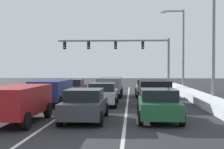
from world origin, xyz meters
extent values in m
plane|color=#28282B|center=(0.00, 13.05, 0.00)|extent=(120.00, 120.00, 0.00)
cube|color=silver|center=(1.70, 16.32, 0.00)|extent=(0.14, 35.90, 0.01)
cube|color=silver|center=(-1.70, 16.32, 0.00)|extent=(0.14, 35.90, 0.01)
cube|color=white|center=(7.00, 16.32, 0.30)|extent=(1.32, 35.90, 0.61)
cube|color=white|center=(-7.00, 16.32, 0.36)|extent=(1.95, 35.90, 0.71)
cube|color=#1E5633|center=(3.29, 7.74, 0.63)|extent=(1.82, 4.50, 0.70)
cube|color=black|center=(3.29, 7.59, 1.23)|extent=(1.64, 2.20, 0.55)
cube|color=red|center=(2.59, 5.54, 0.75)|extent=(0.24, 0.08, 0.14)
cube|color=red|center=(3.98, 5.54, 0.75)|extent=(0.24, 0.08, 0.14)
cylinder|color=black|center=(2.40, 9.29, 0.33)|extent=(0.22, 0.66, 0.66)
cylinder|color=black|center=(4.18, 9.29, 0.33)|extent=(0.22, 0.66, 0.66)
cylinder|color=black|center=(2.40, 6.19, 0.33)|extent=(0.22, 0.66, 0.66)
cylinder|color=black|center=(4.18, 6.19, 0.33)|extent=(0.22, 0.66, 0.66)
cube|color=black|center=(3.55, 14.74, 1.04)|extent=(1.95, 4.90, 1.25)
cube|color=black|center=(3.55, 12.33, 1.32)|extent=(1.56, 0.06, 0.55)
cube|color=red|center=(2.77, 12.34, 0.94)|extent=(0.20, 0.08, 0.28)
cube|color=red|center=(4.33, 12.34, 0.94)|extent=(0.20, 0.08, 0.28)
cylinder|color=black|center=(2.59, 16.44, 0.37)|extent=(0.25, 0.74, 0.74)
cylinder|color=black|center=(4.50, 16.44, 0.37)|extent=(0.25, 0.74, 0.74)
cylinder|color=black|center=(2.59, 13.04, 0.37)|extent=(0.25, 0.74, 0.74)
cylinder|color=black|center=(4.50, 13.04, 0.37)|extent=(0.25, 0.74, 0.74)
cube|color=#937F60|center=(3.33, 20.89, 0.63)|extent=(1.82, 4.50, 0.70)
cube|color=black|center=(3.33, 20.74, 1.23)|extent=(1.64, 2.20, 0.55)
cube|color=red|center=(2.64, 18.69, 0.75)|extent=(0.24, 0.08, 0.14)
cube|color=red|center=(4.02, 18.69, 0.75)|extent=(0.24, 0.08, 0.14)
cylinder|color=black|center=(2.44, 22.44, 0.33)|extent=(0.22, 0.66, 0.66)
cylinder|color=black|center=(4.22, 22.44, 0.33)|extent=(0.22, 0.66, 0.66)
cylinder|color=black|center=(2.44, 19.34, 0.33)|extent=(0.22, 0.66, 0.66)
cylinder|color=black|center=(4.22, 19.34, 0.33)|extent=(0.22, 0.66, 0.66)
cube|color=#38383D|center=(-0.23, 7.46, 0.63)|extent=(1.82, 4.50, 0.70)
cube|color=black|center=(-0.23, 7.31, 1.23)|extent=(1.64, 2.20, 0.55)
cube|color=red|center=(-0.92, 5.26, 0.75)|extent=(0.24, 0.08, 0.14)
cube|color=red|center=(0.46, 5.26, 0.75)|extent=(0.24, 0.08, 0.14)
cylinder|color=black|center=(-1.12, 9.01, 0.33)|extent=(0.22, 0.66, 0.66)
cylinder|color=black|center=(0.66, 9.01, 0.33)|extent=(0.22, 0.66, 0.66)
cylinder|color=black|center=(-1.12, 5.91, 0.33)|extent=(0.22, 0.66, 0.66)
cylinder|color=black|center=(0.66, 5.91, 0.33)|extent=(0.22, 0.66, 0.66)
cube|color=#B7BABF|center=(0.07, 13.78, 0.63)|extent=(1.82, 4.50, 0.70)
cube|color=black|center=(0.07, 13.63, 1.23)|extent=(1.64, 2.20, 0.55)
cube|color=red|center=(-0.62, 11.58, 0.75)|extent=(0.24, 0.08, 0.14)
cube|color=red|center=(0.76, 11.58, 0.75)|extent=(0.24, 0.08, 0.14)
cylinder|color=black|center=(-0.82, 15.33, 0.33)|extent=(0.22, 0.66, 0.66)
cylinder|color=black|center=(0.96, 15.33, 0.33)|extent=(0.22, 0.66, 0.66)
cylinder|color=black|center=(-0.82, 12.23, 0.33)|extent=(0.22, 0.66, 0.66)
cylinder|color=black|center=(0.96, 12.23, 0.33)|extent=(0.22, 0.66, 0.66)
cube|color=slate|center=(0.10, 20.38, 1.04)|extent=(1.95, 4.90, 1.25)
cube|color=black|center=(0.10, 17.97, 1.32)|extent=(1.56, 0.06, 0.55)
cube|color=red|center=(-0.68, 17.98, 0.94)|extent=(0.20, 0.08, 0.28)
cube|color=red|center=(0.88, 17.98, 0.94)|extent=(0.20, 0.08, 0.28)
cylinder|color=black|center=(-0.85, 22.08, 0.37)|extent=(0.25, 0.74, 0.74)
cylinder|color=black|center=(1.06, 22.08, 0.37)|extent=(0.25, 0.74, 0.74)
cylinder|color=black|center=(-0.85, 18.68, 0.37)|extent=(0.25, 0.74, 0.74)
cylinder|color=black|center=(1.06, 18.68, 0.37)|extent=(0.25, 0.74, 0.74)
cube|color=maroon|center=(-3.20, 6.60, 1.04)|extent=(1.95, 4.90, 1.25)
cube|color=red|center=(-2.42, 4.20, 0.94)|extent=(0.20, 0.08, 0.28)
cylinder|color=black|center=(-4.16, 8.30, 0.37)|extent=(0.25, 0.74, 0.74)
cylinder|color=black|center=(-2.25, 8.30, 0.37)|extent=(0.25, 0.74, 0.74)
cylinder|color=black|center=(-2.25, 4.90, 0.37)|extent=(0.25, 0.74, 0.74)
cube|color=navy|center=(-3.39, 13.73, 1.04)|extent=(1.95, 4.90, 1.25)
cube|color=black|center=(-3.39, 11.32, 1.32)|extent=(1.56, 0.06, 0.55)
cube|color=red|center=(-4.17, 11.33, 0.94)|extent=(0.20, 0.08, 0.28)
cube|color=red|center=(-2.61, 11.33, 0.94)|extent=(0.20, 0.08, 0.28)
cylinder|color=black|center=(-4.35, 15.43, 0.37)|extent=(0.25, 0.74, 0.74)
cylinder|color=black|center=(-2.44, 15.43, 0.37)|extent=(0.25, 0.74, 0.74)
cylinder|color=black|center=(-4.35, 12.03, 0.37)|extent=(0.25, 0.74, 0.74)
cylinder|color=black|center=(-2.44, 12.03, 0.37)|extent=(0.25, 0.74, 0.74)
cube|color=maroon|center=(-3.20, 20.79, 0.63)|extent=(1.82, 4.50, 0.70)
cube|color=black|center=(-3.20, 20.64, 1.23)|extent=(1.64, 2.20, 0.55)
cube|color=red|center=(-3.89, 18.59, 0.75)|extent=(0.24, 0.08, 0.14)
cube|color=red|center=(-2.51, 18.59, 0.75)|extent=(0.24, 0.08, 0.14)
cylinder|color=black|center=(-4.09, 22.34, 0.33)|extent=(0.22, 0.66, 0.66)
cylinder|color=black|center=(-2.31, 22.34, 0.33)|extent=(0.22, 0.66, 0.66)
cylinder|color=black|center=(-4.09, 19.24, 0.33)|extent=(0.22, 0.66, 0.66)
cylinder|color=black|center=(-2.31, 19.24, 0.33)|extent=(0.22, 0.66, 0.66)
cylinder|color=slate|center=(6.60, 32.64, 3.10)|extent=(0.28, 0.28, 6.20)
cube|color=slate|center=(-0.33, 32.64, 5.95)|extent=(13.86, 0.20, 0.20)
cube|color=black|center=(3.40, 32.64, 5.38)|extent=(0.34, 0.34, 0.95)
sphere|color=#4C0A0A|center=(3.40, 32.45, 5.66)|extent=(0.22, 0.22, 0.22)
sphere|color=#593F0C|center=(3.40, 32.45, 5.38)|extent=(0.22, 0.22, 0.22)
sphere|color=green|center=(3.40, 32.45, 5.09)|extent=(0.22, 0.22, 0.22)
cube|color=black|center=(0.00, 32.64, 5.38)|extent=(0.34, 0.34, 0.95)
sphere|color=#4C0A0A|center=(0.00, 32.45, 5.66)|extent=(0.22, 0.22, 0.22)
sphere|color=#593F0C|center=(0.00, 32.45, 5.38)|extent=(0.22, 0.22, 0.22)
sphere|color=green|center=(0.00, 32.45, 5.09)|extent=(0.22, 0.22, 0.22)
cube|color=black|center=(-3.40, 32.64, 5.38)|extent=(0.34, 0.34, 0.95)
sphere|color=#4C0A0A|center=(-3.40, 32.45, 5.66)|extent=(0.22, 0.22, 0.22)
sphere|color=#593F0C|center=(-3.40, 32.45, 5.38)|extent=(0.22, 0.22, 0.22)
sphere|color=green|center=(-3.40, 32.45, 5.09)|extent=(0.22, 0.22, 0.22)
cube|color=black|center=(-6.46, 32.64, 5.38)|extent=(0.34, 0.34, 0.95)
sphere|color=#4C0A0A|center=(-6.46, 32.45, 5.66)|extent=(0.22, 0.22, 0.22)
sphere|color=#593F0C|center=(-6.46, 32.45, 5.38)|extent=(0.22, 0.22, 0.22)
sphere|color=green|center=(-6.46, 32.45, 5.09)|extent=(0.22, 0.22, 0.22)
cylinder|color=gray|center=(7.61, 14.69, 4.50)|extent=(0.22, 0.22, 9.01)
cylinder|color=gray|center=(7.63, 27.74, 4.43)|extent=(0.22, 0.22, 8.86)
cube|color=gray|center=(6.53, 27.74, 8.71)|extent=(2.20, 0.14, 0.14)
ellipsoid|color=#EAE5C6|center=(5.43, 27.74, 8.61)|extent=(0.70, 0.36, 0.24)
camera|label=1|loc=(1.99, -7.82, 2.50)|focal=51.77mm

